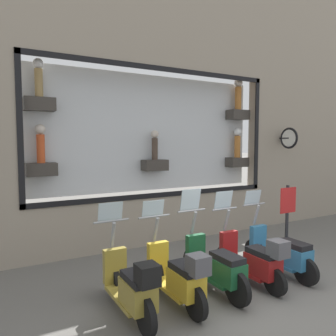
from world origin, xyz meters
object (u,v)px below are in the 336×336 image
object	(u,v)px
scooter_red_1	(254,260)
shop_sign_post	(287,220)
scooter_yellow_3	(178,276)
scooter_teal_0	(282,253)
scooter_olive_4	(131,287)
scooter_green_2	(216,267)

from	to	relation	value
scooter_red_1	shop_sign_post	world-z (taller)	shop_sign_post
scooter_red_1	scooter_yellow_3	bearing A→B (deg)	89.82
scooter_teal_0	scooter_red_1	world-z (taller)	scooter_red_1
scooter_olive_4	scooter_red_1	bearing A→B (deg)	-90.23
scooter_teal_0	shop_sign_post	distance (m)	1.03
scooter_teal_0	scooter_green_2	xyz separation A→B (m)	(0.01, 1.59, 0.02)
scooter_teal_0	scooter_olive_4	xyz separation A→B (m)	(-0.06, 3.17, 0.05)
scooter_green_2	scooter_yellow_3	size ratio (longest dim) A/B	1.01
scooter_red_1	scooter_teal_0	bearing A→B (deg)	-85.25
scooter_teal_0	scooter_yellow_3	world-z (taller)	scooter_teal_0
scooter_yellow_3	shop_sign_post	distance (m)	3.21
scooter_green_2	shop_sign_post	world-z (taller)	scooter_green_2
scooter_yellow_3	scooter_red_1	bearing A→B (deg)	-90.18
scooter_green_2	scooter_olive_4	bearing A→B (deg)	92.33
scooter_red_1	shop_sign_post	distance (m)	1.71
scooter_green_2	scooter_yellow_3	world-z (taller)	scooter_green_2
scooter_red_1	scooter_yellow_3	size ratio (longest dim) A/B	1.00
scooter_teal_0	scooter_red_1	xyz separation A→B (m)	(-0.07, 0.79, 0.03)
scooter_teal_0	shop_sign_post	xyz separation A→B (m)	(0.54, -0.75, 0.46)
scooter_teal_0	scooter_olive_4	world-z (taller)	scooter_olive_4
scooter_yellow_3	scooter_olive_4	bearing A→B (deg)	89.66
scooter_teal_0	scooter_green_2	size ratio (longest dim) A/B	0.99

